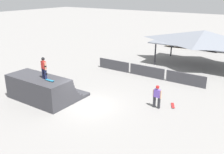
% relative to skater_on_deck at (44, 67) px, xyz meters
% --- Properties ---
extents(ground_plane, '(160.00, 160.00, 0.00)m').
position_rel_skater_on_deck_xyz_m(ground_plane, '(2.92, 1.31, -2.79)').
color(ground_plane, gray).
extents(quarter_pipe_ramp, '(5.10, 3.95, 1.86)m').
position_rel_skater_on_deck_xyz_m(quarter_pipe_ramp, '(-0.73, 0.28, -1.96)').
color(quarter_pipe_ramp, '#38383D').
rests_on(quarter_pipe_ramp, ground).
extents(skater_on_deck, '(0.70, 0.31, 1.61)m').
position_rel_skater_on_deck_xyz_m(skater_on_deck, '(0.00, 0.00, 0.00)').
color(skater_on_deck, '#1E2347').
rests_on(skater_on_deck, quarter_pipe_ramp).
extents(skateboard_on_deck, '(0.77, 0.22, 0.09)m').
position_rel_skater_on_deck_xyz_m(skateboard_on_deck, '(0.66, -0.11, -0.87)').
color(skateboard_on_deck, silver).
rests_on(skateboard_on_deck, quarter_pipe_ramp).
extents(bystander_walking, '(0.66, 0.25, 1.70)m').
position_rel_skater_on_deck_xyz_m(bystander_walking, '(7.11, 3.79, -1.79)').
color(bystander_walking, '#2D2D33').
rests_on(bystander_walking, ground).
extents(skateboard_on_ground, '(0.54, 0.83, 0.09)m').
position_rel_skater_on_deck_xyz_m(skateboard_on_ground, '(7.99, 4.69, -2.73)').
color(skateboard_on_ground, blue).
rests_on(skateboard_on_ground, ground).
extents(barrier_fence, '(11.19, 0.12, 1.05)m').
position_rel_skater_on_deck_xyz_m(barrier_fence, '(3.46, 9.47, -2.27)').
color(barrier_fence, '#3D3D42').
rests_on(barrier_fence, ground).
extents(pavilion_shelter, '(10.30, 5.60, 3.93)m').
position_rel_skater_on_deck_xyz_m(pavilion_shelter, '(6.76, 15.97, 0.39)').
color(pavilion_shelter, '#2D2D33').
rests_on(pavilion_shelter, ground).
extents(parked_car_tan, '(4.71, 2.25, 1.27)m').
position_rel_skater_on_deck_xyz_m(parked_car_tan, '(1.88, 24.17, -2.19)').
color(parked_car_tan, tan).
rests_on(parked_car_tan, ground).
extents(parked_car_black, '(4.49, 2.15, 1.27)m').
position_rel_skater_on_deck_xyz_m(parked_car_black, '(4.82, 24.26, -2.19)').
color(parked_car_black, black).
rests_on(parked_car_black, ground).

